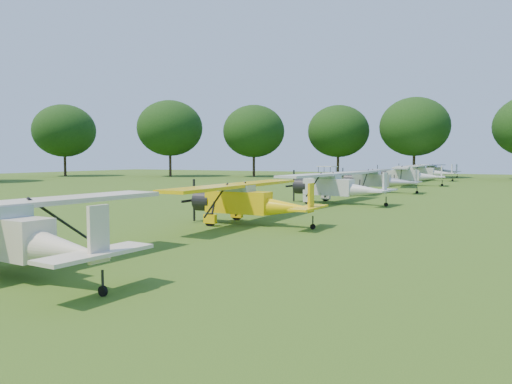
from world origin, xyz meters
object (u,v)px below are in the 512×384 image
aircraft_4 (377,178)px  golf_cart (327,177)px  aircraft_5 (408,174)px  aircraft_3 (336,184)px  aircraft_2 (247,199)px  aircraft_7 (435,169)px  aircraft_1 (13,231)px  aircraft_6 (424,171)px

aircraft_4 → golf_cart: 19.37m
golf_cart → aircraft_5: bearing=1.4°
aircraft_3 → golf_cart: (-10.82, 28.69, -0.66)m
aircraft_2 → aircraft_7: size_ratio=0.95×
aircraft_1 → aircraft_2: bearing=91.8°
aircraft_2 → aircraft_7: (-0.26, 64.78, 0.05)m
aircraft_1 → aircraft_5: 50.47m
aircraft_3 → aircraft_4: 12.53m
aircraft_1 → aircraft_5: aircraft_5 is taller
aircraft_5 → aircraft_1: bearing=-100.2°
aircraft_2 → aircraft_5: aircraft_5 is taller
aircraft_1 → aircraft_3: aircraft_3 is taller
aircraft_7 → aircraft_6: bearing=-79.5°
aircraft_2 → golf_cart: bearing=104.3°
aircraft_4 → aircraft_7: size_ratio=1.01×
aircraft_3 → aircraft_1: bearing=-85.3°
aircraft_6 → aircraft_1: bearing=-91.4°
aircraft_3 → aircraft_6: size_ratio=0.98×
golf_cart → aircraft_2: bearing=-58.3°
aircraft_2 → aircraft_4: (0.12, 25.07, 0.07)m
aircraft_3 → aircraft_7: aircraft_3 is taller
aircraft_2 → aircraft_5: size_ratio=0.90×
aircraft_1 → golf_cart: 54.52m
aircraft_4 → aircraft_5: 13.04m
aircraft_1 → aircraft_3: bearing=92.3°
aircraft_7 → aircraft_2: bearing=-80.9°
aircraft_2 → aircraft_7: bearing=90.1°
aircraft_5 → aircraft_7: bearing=82.4°
aircraft_1 → aircraft_5: (0.94, 50.46, 0.10)m
aircraft_2 → aircraft_7: aircraft_7 is taller
aircraft_5 → golf_cart: (-10.99, 3.13, -0.68)m
aircraft_5 → golf_cart: size_ratio=4.34×
aircraft_5 → aircraft_7: (-0.70, 26.68, -0.08)m
aircraft_3 → aircraft_7: 52.25m
aircraft_4 → aircraft_6: (-0.01, 26.53, 0.07)m
aircraft_1 → aircraft_6: aircraft_6 is taller
aircraft_5 → golf_cart: aircraft_5 is taller
aircraft_7 → golf_cart: 25.70m
aircraft_1 → aircraft_3: size_ratio=0.95×
aircraft_1 → aircraft_7: (0.24, 77.14, 0.02)m
aircraft_1 → aircraft_3: (0.77, 24.89, 0.07)m
aircraft_3 → aircraft_6: 39.06m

